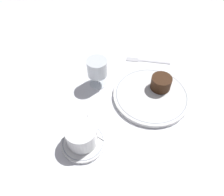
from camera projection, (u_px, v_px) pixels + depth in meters
ground_plane at (143, 103)px, 0.78m from camera, size 3.00×3.00×0.00m
dinner_plate at (151, 95)px, 0.79m from camera, size 0.27×0.27×0.01m
saucer at (83, 142)px, 0.67m from camera, size 0.14×0.14×0.01m
coffee_cup at (82, 135)px, 0.64m from camera, size 0.12×0.09×0.06m
spoon at (88, 129)px, 0.69m from camera, size 0.06×0.10×0.00m
wine_glass at (97, 69)px, 0.78m from camera, size 0.07×0.07×0.11m
fork at (143, 60)px, 0.92m from camera, size 0.02×0.18×0.01m
dessert_cake at (161, 83)px, 0.79m from camera, size 0.07×0.07×0.05m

